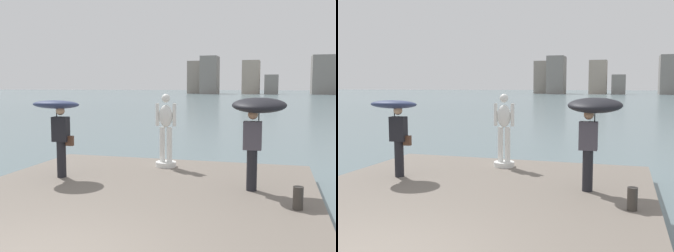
% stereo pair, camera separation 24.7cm
% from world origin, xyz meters
% --- Properties ---
extents(ground_plane, '(400.00, 400.00, 0.00)m').
position_xyz_m(ground_plane, '(0.00, 40.00, 0.00)').
color(ground_plane, slate).
extents(pier, '(7.44, 10.51, 0.40)m').
position_xyz_m(pier, '(0.00, 2.25, 0.20)').
color(pier, '#70665B').
rests_on(pier, ground).
extents(statue_white_figure, '(0.58, 0.57, 2.01)m').
position_xyz_m(statue_white_figure, '(-0.12, 6.41, 1.31)').
color(statue_white_figure, white).
rests_on(statue_white_figure, pier).
extents(onlooker_left, '(1.14, 1.14, 1.91)m').
position_xyz_m(onlooker_left, '(-2.31, 4.53, 1.90)').
color(onlooker_left, black).
rests_on(onlooker_left, pier).
extents(onlooker_right, '(1.13, 1.16, 2.02)m').
position_xyz_m(onlooker_right, '(2.42, 4.50, 2.02)').
color(onlooker_right, black).
rests_on(onlooker_right, pier).
extents(mooring_bollard, '(0.18, 0.18, 0.42)m').
position_xyz_m(mooring_bollard, '(3.21, 3.36, 0.61)').
color(mooring_bollard, '#38332D').
rests_on(mooring_bollard, pier).
extents(distant_skyline, '(53.41, 14.49, 12.04)m').
position_xyz_m(distant_skyline, '(-2.53, 127.37, 5.35)').
color(distant_skyline, gray).
rests_on(distant_skyline, ground).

